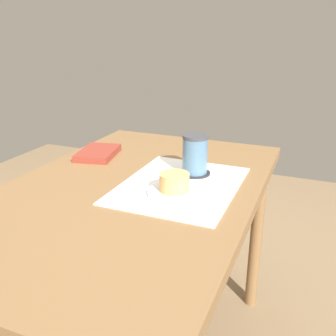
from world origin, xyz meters
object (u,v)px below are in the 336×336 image
(dining_table, at_px, (132,213))
(small_book, at_px, (98,153))
(pastry_plate, at_px, (174,192))
(pastry, at_px, (174,182))
(coffee_mug, at_px, (195,154))

(dining_table, distance_m, small_book, 0.34)
(pastry_plate, relative_size, small_book, 0.83)
(dining_table, bearing_deg, pastry, -93.73)
(pastry_plate, relative_size, pastry, 1.80)
(pastry, bearing_deg, pastry_plate, 0.00)
(pastry_plate, distance_m, pastry, 0.03)
(dining_table, height_order, pastry, pastry)
(coffee_mug, height_order, small_book, coffee_mug)
(coffee_mug, bearing_deg, pastry, 179.67)
(pastry, height_order, small_book, pastry)
(coffee_mug, xyz_separation_m, small_book, (0.04, 0.39, -0.06))
(dining_table, bearing_deg, coffee_mug, -40.51)
(dining_table, xyz_separation_m, pastry, (-0.01, -0.14, 0.13))
(pastry_plate, xyz_separation_m, small_book, (0.22, 0.39, 0.00))
(coffee_mug, bearing_deg, dining_table, 139.49)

